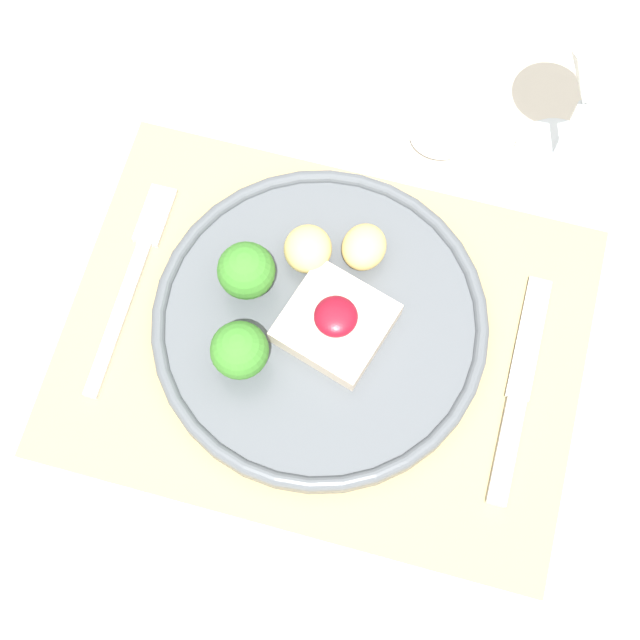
# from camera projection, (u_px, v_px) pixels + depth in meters

# --- Properties ---
(ground_plane) EXTENTS (8.00, 8.00, 0.00)m
(ground_plane) POSITION_uv_depth(u_px,v_px,m) (322.00, 474.00, 1.47)
(ground_plane) COLOR #4C4742
(dining_table) EXTENTS (1.12, 1.04, 0.73)m
(dining_table) POSITION_uv_depth(u_px,v_px,m) (324.00, 370.00, 0.87)
(dining_table) COLOR beige
(dining_table) RESTS_ON ground_plane
(placemat) EXTENTS (0.44, 0.33, 0.00)m
(placemat) POSITION_uv_depth(u_px,v_px,m) (324.00, 340.00, 0.77)
(placemat) COLOR #9E895B
(placemat) RESTS_ON dining_table
(dinner_plate) EXTENTS (0.29, 0.29, 0.08)m
(dinner_plate) POSITION_uv_depth(u_px,v_px,m) (315.00, 319.00, 0.76)
(dinner_plate) COLOR #4C5156
(dinner_plate) RESTS_ON placemat
(fork) EXTENTS (0.02, 0.20, 0.01)m
(fork) POSITION_uv_depth(u_px,v_px,m) (135.00, 272.00, 0.79)
(fork) COLOR silver
(fork) RESTS_ON placemat
(knife) EXTENTS (0.02, 0.20, 0.01)m
(knife) POSITION_uv_depth(u_px,v_px,m) (516.00, 403.00, 0.75)
(knife) COLOR silver
(knife) RESTS_ON placemat
(spoon) EXTENTS (0.19, 0.04, 0.02)m
(spoon) POSITION_uv_depth(u_px,v_px,m) (419.00, 134.00, 0.83)
(spoon) COLOR silver
(spoon) RESTS_ON dining_table
(wine_glass_near) EXTENTS (0.08, 0.08, 0.18)m
(wine_glass_near) POSITION_uv_depth(u_px,v_px,m) (594.00, 81.00, 0.71)
(wine_glass_near) COLOR white
(wine_glass_near) RESTS_ON dining_table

